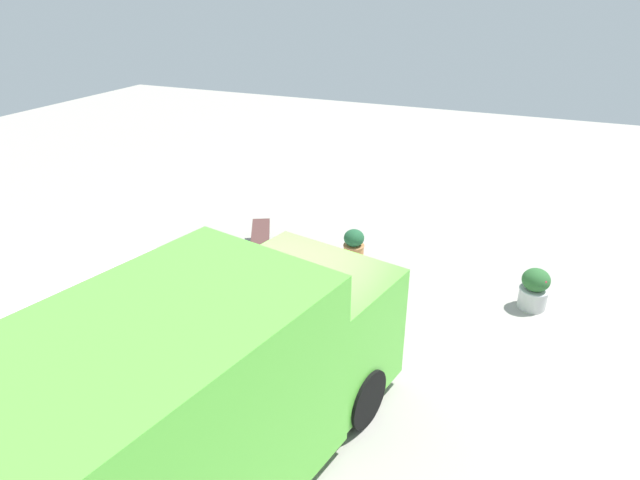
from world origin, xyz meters
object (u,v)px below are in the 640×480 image
(planter_flowering_near, at_px, (354,243))
(planter_flowering_far, at_px, (534,289))
(food_truck, at_px, (206,396))
(person_customer, at_px, (171,269))
(plaza_bench, at_px, (261,238))

(planter_flowering_near, distance_m, planter_flowering_far, 3.87)
(food_truck, bearing_deg, planter_flowering_near, -86.05)
(food_truck, relative_size, planter_flowering_near, 9.38)
(person_customer, bearing_deg, food_truck, 132.92)
(plaza_bench, bearing_deg, planter_flowering_near, -159.67)
(planter_flowering_near, relative_size, planter_flowering_far, 0.76)
(food_truck, xyz_separation_m, person_customer, (3.35, -3.60, -0.91))
(planter_flowering_near, bearing_deg, planter_flowering_far, 169.10)
(food_truck, distance_m, person_customer, 5.00)
(food_truck, xyz_separation_m, plaza_bench, (2.39, -5.53, -0.88))
(planter_flowering_near, xyz_separation_m, plaza_bench, (1.95, 0.72, 0.06))
(planter_flowering_far, distance_m, plaza_bench, 5.75)
(person_customer, xyz_separation_m, planter_flowering_near, (-2.92, -2.65, -0.04))
(food_truck, distance_m, planter_flowering_near, 6.34)
(food_truck, relative_size, plaza_bench, 3.38)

